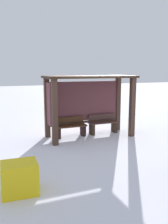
{
  "coord_description": "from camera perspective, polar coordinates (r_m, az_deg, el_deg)",
  "views": [
    {
      "loc": [
        -3.43,
        -7.87,
        2.43
      ],
      "look_at": [
        -0.21,
        0.06,
        0.92
      ],
      "focal_mm": 38.46,
      "sensor_mm": 36.0,
      "label": 1
    }
  ],
  "objects": [
    {
      "name": "bus_shelter",
      "position": [
        8.77,
        0.34,
        4.0
      ],
      "size": [
        3.23,
        1.36,
        2.23
      ],
      "color": "#442E23",
      "rests_on": "ground"
    },
    {
      "name": "bench_left_inside",
      "position": [
        8.83,
        -3.22,
        -3.78
      ],
      "size": [
        1.17,
        0.38,
        0.71
      ],
      "color": "#452A17",
      "rests_on": "ground"
    },
    {
      "name": "ground_plane",
      "position": [
        8.93,
        1.39,
        -5.82
      ],
      "size": [
        60.0,
        60.0,
        0.0
      ],
      "primitive_type": "plane",
      "color": "silver"
    },
    {
      "name": "bench_center_inside",
      "position": [
        9.34,
        4.55,
        -3.01
      ],
      "size": [
        1.17,
        0.37,
        0.73
      ],
      "color": "#463029",
      "rests_on": "ground"
    },
    {
      "name": "grit_bin",
      "position": [
        5.09,
        -15.05,
        -14.91
      ],
      "size": [
        0.73,
        0.59,
        0.64
      ],
      "primitive_type": "cube",
      "rotation": [
        0.0,
        0.0,
        -0.05
      ],
      "color": "yellow",
      "rests_on": "ground"
    }
  ]
}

